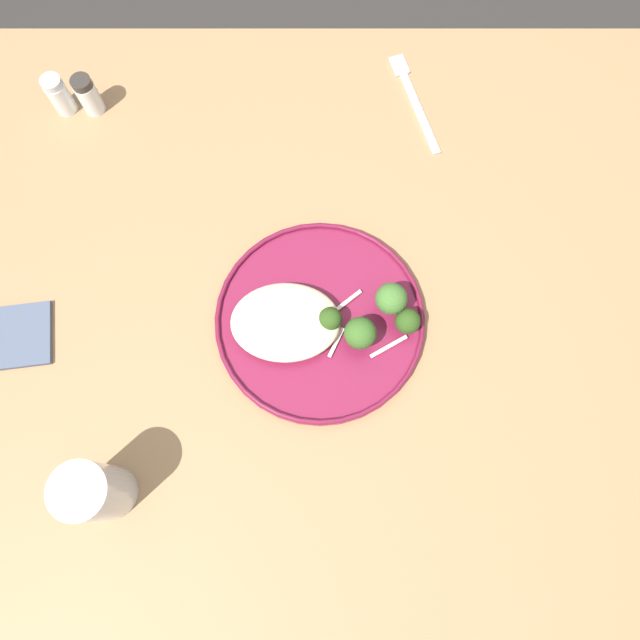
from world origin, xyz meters
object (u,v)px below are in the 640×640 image
at_px(pepper_shaker, 88,95).
at_px(broccoli_floret_right_tilted, 330,319).
at_px(seared_scallop_tiny_bay, 292,299).
at_px(broccoli_floret_small_sprig, 360,333).
at_px(seared_scallop_left_edge, 312,328).
at_px(seared_scallop_tilted_round, 246,321).
at_px(broccoli_floret_near_rim, 408,321).
at_px(dinner_plate, 320,322).
at_px(salt_shaker, 59,95).
at_px(seared_scallop_on_noodles, 261,331).
at_px(seared_scallop_half_hidden, 300,337).
at_px(dinner_fork, 414,100).
at_px(water_glass, 97,492).
at_px(broccoli_floret_left_leaning, 391,299).
at_px(seared_scallop_center_golden, 283,316).

bearing_deg(pepper_shaker, broccoli_floret_right_tilted, -44.28).
relative_size(seared_scallop_tiny_bay, broccoli_floret_small_sprig, 0.51).
distance_m(seared_scallop_left_edge, broccoli_floret_right_tilted, 0.03).
bearing_deg(seared_scallop_tilted_round, broccoli_floret_near_rim, -1.25).
distance_m(seared_scallop_left_edge, seared_scallop_tiny_bay, 0.05).
distance_m(seared_scallop_tilted_round, broccoli_floret_near_rim, 0.22).
relative_size(dinner_plate, salt_shaker, 4.33).
relative_size(seared_scallop_tilted_round, seared_scallop_on_noodles, 1.00).
distance_m(seared_scallop_left_edge, pepper_shaker, 0.50).
xyz_separation_m(seared_scallop_tiny_bay, broccoli_floret_near_rim, (0.16, -0.04, 0.02)).
xyz_separation_m(seared_scallop_on_noodles, seared_scallop_half_hidden, (0.05, -0.01, 0.00)).
relative_size(seared_scallop_half_hidden, broccoli_floret_small_sprig, 0.61).
distance_m(dinner_plate, broccoli_floret_small_sprig, 0.07).
distance_m(seared_scallop_tiny_bay, dinner_fork, 0.38).
xyz_separation_m(water_glass, pepper_shaker, (-0.08, 0.58, -0.02)).
height_order(broccoli_floret_right_tilted, water_glass, water_glass).
bearing_deg(dinner_plate, water_glass, -139.83).
bearing_deg(dinner_plate, dinner_fork, 68.07).
bearing_deg(broccoli_floret_right_tilted, broccoli_floret_small_sprig, -29.16).
bearing_deg(seared_scallop_tiny_bay, pepper_shaker, 134.10).
distance_m(seared_scallop_tilted_round, broccoli_floret_left_leaning, 0.20).
relative_size(broccoli_floret_right_tilted, dinner_fork, 0.24).
height_order(seared_scallop_tilted_round, seared_scallop_center_golden, same).
bearing_deg(pepper_shaker, dinner_plate, -45.09).
xyz_separation_m(seared_scallop_tilted_round, seared_scallop_center_golden, (0.05, 0.01, -0.00)).
bearing_deg(seared_scallop_half_hidden, water_glass, -140.08).
bearing_deg(seared_scallop_center_golden, broccoli_floret_small_sprig, -16.88).
distance_m(dinner_plate, broccoli_floret_left_leaning, 0.11).
bearing_deg(dinner_plate, broccoli_floret_small_sprig, -25.70).
bearing_deg(broccoli_floret_small_sprig, seared_scallop_center_golden, 163.12).
bearing_deg(seared_scallop_tiny_bay, seared_scallop_half_hidden, -77.45).
height_order(seared_scallop_center_golden, pepper_shaker, pepper_shaker).
height_order(seared_scallop_half_hidden, broccoli_floret_small_sprig, broccoli_floret_small_sprig).
height_order(water_glass, pepper_shaker, water_glass).
xyz_separation_m(seared_scallop_center_golden, seared_scallop_half_hidden, (0.02, -0.03, 0.00)).
distance_m(broccoli_floret_near_rim, dinner_fork, 0.38).
xyz_separation_m(seared_scallop_tilted_round, broccoli_floret_right_tilted, (0.11, -0.00, 0.01)).
relative_size(dinner_fork, pepper_shaker, 2.73).
height_order(seared_scallop_left_edge, seared_scallop_half_hidden, seared_scallop_half_hidden).
xyz_separation_m(broccoli_floret_left_leaning, water_glass, (-0.36, -0.25, 0.00)).
distance_m(seared_scallop_on_noodles, pepper_shaker, 0.46).
relative_size(seared_scallop_tilted_round, pepper_shaker, 0.46).
distance_m(dinner_plate, salt_shaker, 0.53).
xyz_separation_m(dinner_plate, dinner_fork, (0.15, 0.37, -0.01)).
relative_size(seared_scallop_on_noodles, broccoli_floret_near_rim, 0.67).
xyz_separation_m(seared_scallop_left_edge, dinner_fork, (0.16, 0.38, -0.02)).
distance_m(broccoli_floret_right_tilted, broccoli_floret_small_sprig, 0.05).
height_order(seared_scallop_tiny_bay, water_glass, water_glass).
bearing_deg(broccoli_floret_small_sprig, broccoli_floret_near_rim, 16.09).
height_order(seared_scallop_tiny_bay, salt_shaker, salt_shaker).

